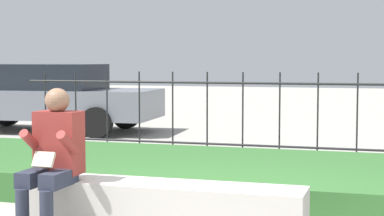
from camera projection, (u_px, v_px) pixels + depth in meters
The scene contains 5 objects.
stone_bench at pixel (165, 212), 5.43m from camera, with size 2.37×0.47×0.45m.
person_seated_reader at pixel (53, 156), 5.40m from camera, with size 0.42×0.73×1.25m.
grass_berm at pixel (252, 178), 7.26m from camera, with size 9.97×2.64×0.31m.
iron_fence at pixel (280, 117), 9.05m from camera, with size 7.97×0.03×1.31m.
car_parked_left at pixel (45, 96), 13.35m from camera, with size 4.70×2.22×1.40m.
Camera 1 is at (1.45, -5.05, 1.48)m, focal length 60.00 mm.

